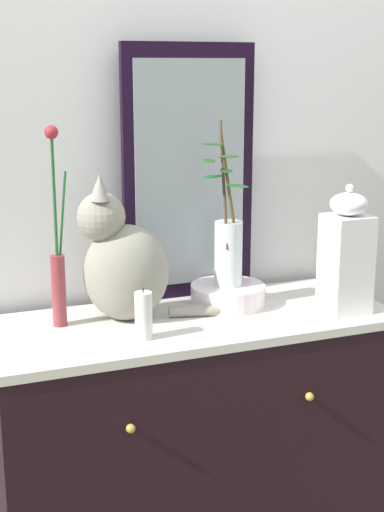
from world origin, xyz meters
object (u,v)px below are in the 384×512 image
object	(u,v)px
vase_glass_clear	(228,246)
mirror_leaning	(189,174)
jar_lidded_porcelain	(346,255)
sideboard	(192,450)
candle_pillar	(144,316)
vase_slim_green	(58,265)
bowl_porcelain	(228,295)
cat_sitting	(122,262)

from	to	relation	value
vase_glass_clear	mirror_leaning	bearing A→B (deg)	116.95
jar_lidded_porcelain	mirror_leaning	bearing A→B (deg)	139.92
mirror_leaning	jar_lidded_porcelain	distance (m)	0.52
sideboard	mirror_leaning	size ratio (longest dim) A/B	1.52
candle_pillar	vase_slim_green	bearing A→B (deg)	135.41
jar_lidded_porcelain	candle_pillar	bearing A→B (deg)	-179.49
vase_slim_green	bowl_porcelain	world-z (taller)	vase_slim_green
vase_slim_green	bowl_porcelain	bearing A→B (deg)	-0.40
bowl_porcelain	candle_pillar	world-z (taller)	candle_pillar
cat_sitting	jar_lidded_porcelain	distance (m)	0.63
sideboard	cat_sitting	xyz separation A→B (m)	(-0.18, 0.06, 0.58)
vase_slim_green	cat_sitting	bearing A→B (deg)	-5.14
jar_lidded_porcelain	candle_pillar	distance (m)	0.62
vase_slim_green	bowl_porcelain	size ratio (longest dim) A/B	2.45
jar_lidded_porcelain	bowl_porcelain	bearing A→B (deg)	149.50
cat_sitting	vase_slim_green	xyz separation A→B (m)	(-0.17, 0.02, 0.00)
cat_sitting	bowl_porcelain	world-z (taller)	cat_sitting
sideboard	vase_glass_clear	world-z (taller)	vase_glass_clear
mirror_leaning	vase_slim_green	distance (m)	0.49
vase_slim_green	vase_glass_clear	distance (m)	0.50
vase_slim_green	vase_glass_clear	size ratio (longest dim) A/B	1.13
mirror_leaning	vase_glass_clear	world-z (taller)	mirror_leaning
sideboard	vase_slim_green	xyz separation A→B (m)	(-0.36, 0.07, 0.58)
cat_sitting	bowl_porcelain	distance (m)	0.35
sideboard	bowl_porcelain	world-z (taller)	bowl_porcelain
candle_pillar	jar_lidded_porcelain	bearing A→B (deg)	0.51
bowl_porcelain	candle_pillar	xyz separation A→B (m)	(-0.32, -0.18, 0.03)
sideboard	vase_slim_green	distance (m)	0.69
sideboard	cat_sitting	size ratio (longest dim) A/B	2.82
vase_slim_green	vase_glass_clear	xyz separation A→B (m)	(0.50, -0.01, 0.01)
jar_lidded_porcelain	cat_sitting	bearing A→B (deg)	165.52
vase_glass_clear	candle_pillar	bearing A→B (deg)	-150.89
vase_slim_green	candle_pillar	size ratio (longest dim) A/B	3.93
vase_slim_green	candle_pillar	world-z (taller)	vase_slim_green
vase_glass_clear	jar_lidded_porcelain	distance (m)	0.34
mirror_leaning	cat_sitting	distance (m)	0.36
mirror_leaning	cat_sitting	xyz separation A→B (m)	(-0.25, -0.15, -0.21)
vase_slim_green	sideboard	bearing A→B (deg)	-11.54
sideboard	vase_glass_clear	xyz separation A→B (m)	(0.14, 0.07, 0.59)
cat_sitting	jar_lidded_porcelain	xyz separation A→B (m)	(0.61, -0.16, 0.00)
jar_lidded_porcelain	sideboard	bearing A→B (deg)	166.76
vase_glass_clear	cat_sitting	bearing A→B (deg)	-178.17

